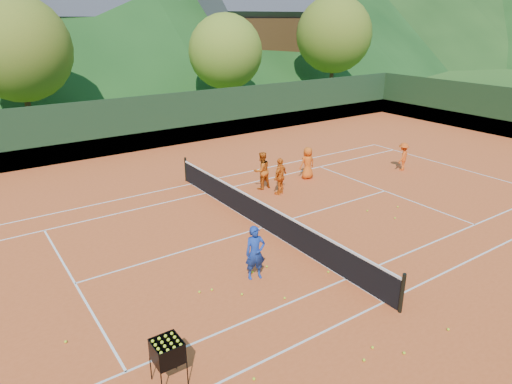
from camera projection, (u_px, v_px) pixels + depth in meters
ground at (263, 228)px, 16.08m from camera, size 400.00×400.00×0.00m
clay_court at (263, 228)px, 16.08m from camera, size 40.00×24.00×0.02m
coach at (255, 253)px, 12.70m from camera, size 0.66×0.52×1.59m
student_a at (262, 171)px, 19.48m from camera, size 0.82×0.66×1.63m
student_b at (280, 176)px, 18.87m from camera, size 0.99×0.73×1.56m
student_c at (308, 163)px, 20.74m from camera, size 0.77×0.54×1.48m
student_d at (403, 157)px, 21.93m from camera, size 1.00×0.79×1.35m
tennis_ball_1 at (395, 218)px, 16.75m from camera, size 0.07×0.07×0.07m
tennis_ball_3 at (404, 353)px, 10.01m from camera, size 0.07×0.07×0.07m
tennis_ball_4 at (242, 294)px, 12.13m from camera, size 0.07×0.07×0.07m
tennis_ball_5 at (254, 379)px, 9.29m from camera, size 0.07×0.07×0.07m
tennis_ball_6 at (328, 239)px, 15.17m from camera, size 0.07×0.07×0.07m
tennis_ball_7 at (328, 272)px, 13.20m from camera, size 0.07×0.07×0.07m
tennis_ball_9 at (285, 298)px, 11.97m from camera, size 0.07×0.07×0.07m
tennis_ball_10 at (364, 360)px, 9.80m from camera, size 0.07×0.07×0.07m
tennis_ball_11 at (448, 329)px, 10.77m from camera, size 0.07×0.07×0.07m
tennis_ball_12 at (66, 342)px, 10.36m from camera, size 0.07×0.07×0.07m
tennis_ball_13 at (373, 347)px, 10.17m from camera, size 0.07×0.07×0.07m
tennis_ball_14 at (199, 292)px, 12.24m from camera, size 0.07×0.07×0.07m
tennis_ball_15 at (267, 267)px, 13.49m from camera, size 0.07×0.07×0.07m
tennis_ball_17 at (367, 211)px, 17.39m from camera, size 0.07×0.07×0.07m
tennis_ball_20 at (398, 207)px, 17.75m from camera, size 0.07×0.07×0.07m
tennis_ball_22 at (253, 272)px, 13.19m from camera, size 0.07×0.07×0.07m
tennis_ball_23 at (212, 290)px, 12.34m from camera, size 0.07×0.07×0.07m
court_lines at (263, 227)px, 16.07m from camera, size 23.83×11.03×0.00m
tennis_net at (263, 215)px, 15.89m from camera, size 0.10×12.07×1.10m
perimeter_fence at (263, 195)px, 15.63m from camera, size 40.40×24.24×3.00m
ball_hopper at (167, 352)px, 9.00m from camera, size 0.57×0.57×1.00m
chalet_mid at (109, 40)px, 43.64m from camera, size 12.65×8.82×11.45m
chalet_right at (253, 35)px, 47.87m from camera, size 11.50×8.82×11.91m
tree_b at (18, 49)px, 27.50m from camera, size 6.40×6.40×8.40m
tree_c at (226, 52)px, 34.37m from camera, size 5.60×5.60×7.35m
tree_d at (334, 35)px, 41.14m from camera, size 6.80×6.80×8.93m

